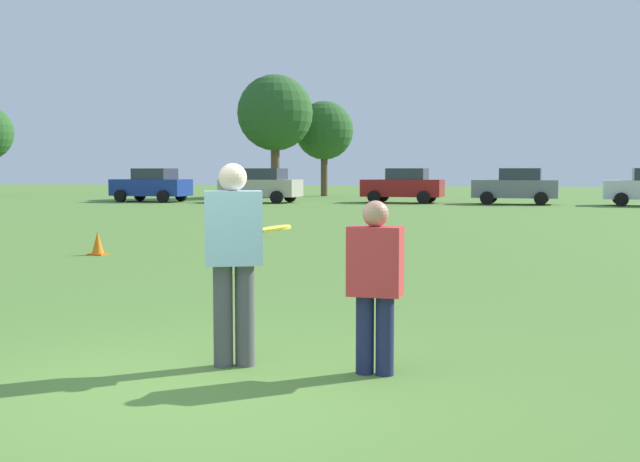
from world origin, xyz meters
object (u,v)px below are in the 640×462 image
(parked_car_near_left, at_px, (152,185))
(traffic_cone, at_px, (98,244))
(parked_car_mid_right, at_px, (516,186))
(player_defender, at_px, (375,278))
(parked_car_mid_left, at_px, (262,185))
(parked_car_center, at_px, (404,185))
(player_thrower, at_px, (233,252))
(frisbee, at_px, (275,228))

(parked_car_near_left, bearing_deg, traffic_cone, -66.31)
(parked_car_mid_right, bearing_deg, player_defender, -92.26)
(player_defender, bearing_deg, parked_car_mid_left, 109.58)
(traffic_cone, distance_m, parked_car_near_left, 27.40)
(player_defender, bearing_deg, parked_car_near_left, 118.70)
(player_defender, distance_m, parked_car_near_left, 37.47)
(parked_car_center, distance_m, parked_car_mid_right, 5.80)
(parked_car_center, xyz_separation_m, parked_car_mid_right, (5.78, -0.41, 0.00))
(parked_car_near_left, xyz_separation_m, parked_car_mid_left, (6.19, 0.32, 0.00))
(player_defender, relative_size, parked_car_mid_left, 0.34)
(player_thrower, bearing_deg, parked_car_mid_left, 107.66)
(traffic_cone, bearing_deg, player_defender, -48.08)
(parked_car_mid_right, bearing_deg, traffic_cone, -107.48)
(parked_car_near_left, height_order, parked_car_center, same)
(traffic_cone, height_order, parked_car_mid_right, parked_car_mid_right)
(frisbee, xyz_separation_m, parked_car_near_left, (-17.11, 32.78, -0.27))
(frisbee, xyz_separation_m, traffic_cone, (-6.11, 7.70, -0.97))
(frisbee, bearing_deg, player_defender, -5.58)
(parked_car_mid_right, bearing_deg, parked_car_mid_left, -175.16)
(player_thrower, distance_m, player_defender, 1.25)
(player_defender, relative_size, traffic_cone, 3.02)
(player_thrower, xyz_separation_m, frisbee, (0.35, 0.11, 0.21))
(player_defender, relative_size, parked_car_near_left, 0.34)
(parked_car_near_left, relative_size, parked_car_mid_left, 1.00)
(traffic_cone, distance_m, parked_car_mid_right, 27.81)
(player_thrower, height_order, parked_car_mid_left, parked_car_mid_left)
(player_thrower, distance_m, parked_car_center, 34.88)
(player_thrower, height_order, parked_car_center, parked_car_center)
(player_thrower, relative_size, parked_car_mid_left, 0.41)
(player_defender, distance_m, parked_car_center, 35.00)
(player_thrower, distance_m, parked_car_mid_right, 34.42)
(frisbee, xyz_separation_m, parked_car_mid_right, (2.24, 34.22, -0.27))
(parked_car_near_left, distance_m, parked_car_mid_right, 19.41)
(traffic_cone, height_order, parked_car_center, parked_car_center)
(frisbee, relative_size, parked_car_mid_left, 0.06)
(frisbee, height_order, traffic_cone, frisbee)
(frisbee, relative_size, traffic_cone, 0.57)
(player_thrower, bearing_deg, traffic_cone, 126.42)
(player_thrower, relative_size, parked_car_mid_right, 0.41)
(player_defender, relative_size, frisbee, 5.31)
(parked_car_near_left, distance_m, parked_car_center, 13.69)
(parked_car_mid_left, bearing_deg, frisbee, -71.74)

